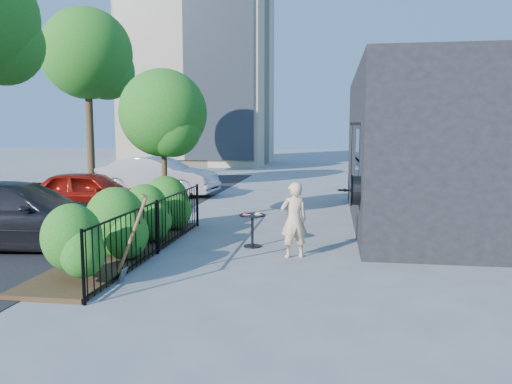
% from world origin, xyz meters
% --- Properties ---
extents(ground, '(120.00, 120.00, 0.00)m').
position_xyz_m(ground, '(0.00, 0.00, 0.00)').
color(ground, gray).
rests_on(ground, ground).
extents(shop_building, '(6.22, 9.00, 4.00)m').
position_xyz_m(shop_building, '(5.50, 4.50, 2.00)').
color(shop_building, black).
rests_on(shop_building, ground).
extents(fence, '(0.05, 6.05, 1.10)m').
position_xyz_m(fence, '(-1.50, 0.00, 0.56)').
color(fence, black).
rests_on(fence, ground).
extents(planting_bed, '(1.30, 6.00, 0.08)m').
position_xyz_m(planting_bed, '(-2.20, 0.00, 0.04)').
color(planting_bed, '#382616').
rests_on(planting_bed, ground).
extents(shrubs, '(1.10, 5.60, 1.24)m').
position_xyz_m(shrubs, '(-2.10, 0.10, 0.70)').
color(shrubs, '#1B6116').
rests_on(shrubs, ground).
extents(patio_tree, '(2.20, 2.20, 3.94)m').
position_xyz_m(patio_tree, '(-2.24, 2.76, 2.76)').
color(patio_tree, '#3F2B19').
rests_on(patio_tree, ground).
extents(street, '(9.00, 30.00, 0.01)m').
position_xyz_m(street, '(-7.00, 3.00, 0.00)').
color(street, black).
rests_on(street, ground).
extents(street_tree_far, '(4.40, 4.40, 8.28)m').
position_xyz_m(street_tree_far, '(-9.94, 13.96, 5.92)').
color(street_tree_far, '#3F2B19').
rests_on(street_tree_far, ground).
extents(cafe_table, '(0.55, 0.55, 0.74)m').
position_xyz_m(cafe_table, '(0.27, 0.91, 0.48)').
color(cafe_table, black).
rests_on(cafe_table, ground).
extents(woman, '(0.63, 0.53, 1.47)m').
position_xyz_m(woman, '(1.21, 0.16, 0.74)').
color(woman, beige).
rests_on(woman, ground).
extents(shovel, '(0.56, 0.19, 1.49)m').
position_xyz_m(shovel, '(-1.26, -1.90, 0.65)').
color(shovel, brown).
rests_on(shovel, ground).
extents(car_red, '(4.03, 1.94, 1.33)m').
position_xyz_m(car_red, '(-4.97, 4.04, 0.66)').
color(car_red, '#A0150D').
rests_on(car_red, ground).
extents(car_silver, '(4.66, 2.02, 1.49)m').
position_xyz_m(car_silver, '(-4.61, 8.70, 0.75)').
color(car_silver, '#A7A7AB').
rests_on(car_silver, ground).
extents(car_darkgrey, '(5.02, 2.68, 1.38)m').
position_xyz_m(car_darkgrey, '(-4.57, 0.12, 0.69)').
color(car_darkgrey, black).
rests_on(car_darkgrey, ground).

